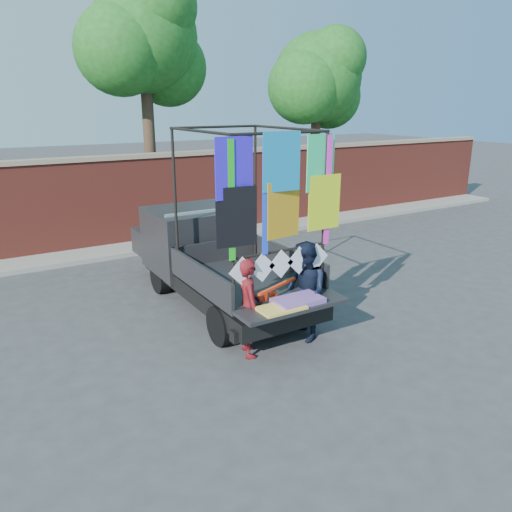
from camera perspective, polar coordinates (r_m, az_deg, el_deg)
ground at (r=9.29m, az=0.38°, el=-8.47°), size 90.00×90.00×0.00m
brick_wall at (r=15.05m, az=-13.77°, el=6.35°), size 30.00×0.45×2.61m
curb at (r=14.68m, az=-12.58°, el=1.08°), size 30.00×1.20×0.12m
tree_mid at (r=16.28m, az=-12.55°, el=22.69°), size 4.20×3.30×7.73m
tree_right at (r=19.37m, az=7.22°, el=19.18°), size 4.20×3.30×6.62m
pickup_truck at (r=10.71m, az=-5.63°, el=0.17°), size 2.28×5.72×3.60m
woman at (r=8.13m, az=-0.90°, el=-5.85°), size 0.54×0.69×1.68m
man at (r=8.70m, az=5.59°, el=-4.09°), size 0.81×0.96×1.76m
streamer_bundle at (r=8.32m, az=1.87°, el=-4.91°), size 0.96×0.40×0.69m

